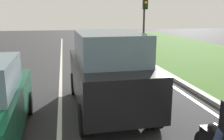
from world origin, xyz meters
name	(u,v)px	position (x,y,z in m)	size (l,w,h in m)	color
ground_plane	(75,69)	(0.00, 14.00, 0.00)	(60.00, 60.00, 0.00)	#2D2D30
lane_line_center	(61,70)	(-0.70, 14.00, 0.00)	(0.12, 32.00, 0.01)	silver
lane_line_right_edge	(143,66)	(3.60, 14.00, 0.00)	(0.12, 32.00, 0.01)	silver
curb_right	(152,65)	(4.10, 14.00, 0.06)	(0.24, 48.00, 0.12)	#9E9B93
car_suv_ahead	(108,71)	(0.71, 8.42, 1.17)	(2.07, 4.55, 2.28)	black
traffic_light_near_right	(145,12)	(5.10, 18.47, 2.85)	(0.32, 0.50, 4.31)	#2D2D2D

